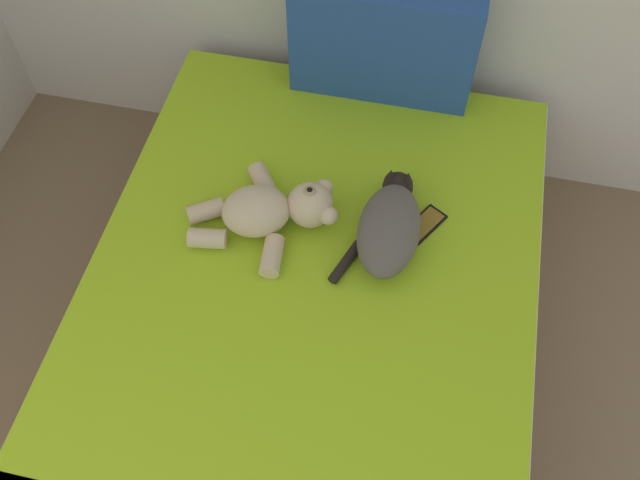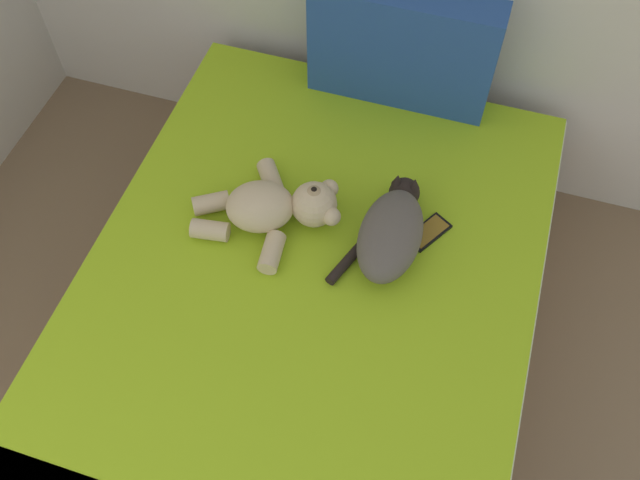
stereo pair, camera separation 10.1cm
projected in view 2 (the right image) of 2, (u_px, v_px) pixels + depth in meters
name	position (u px, v px, depth m)	size (l,w,h in m)	color
bed	(304.00, 331.00, 2.27)	(1.41, 1.98, 0.50)	olive
patterned_cushion	(402.00, 48.00, 2.34)	(0.64, 0.14, 0.43)	#264C99
cat	(391.00, 231.00, 2.10)	(0.25, 0.42, 0.15)	#59514C
teddy_bear	(276.00, 207.00, 2.15)	(0.49, 0.41, 0.16)	beige
cell_phone	(428.00, 232.00, 2.18)	(0.14, 0.16, 0.01)	black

